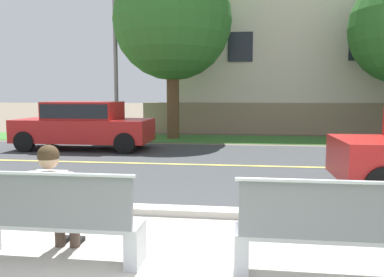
{
  "coord_description": "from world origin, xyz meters",
  "views": [
    {
      "loc": [
        0.54,
        -3.21,
        1.77
      ],
      "look_at": [
        -0.35,
        3.59,
        1.0
      ],
      "focal_mm": 36.77,
      "sensor_mm": 36.0,
      "label": 1
    }
  ],
  "objects": [
    {
      "name": "sidewalk_pavement",
      "position": [
        0.0,
        0.4,
        0.01
      ],
      "size": [
        44.0,
        3.6,
        0.01
      ],
      "primitive_type": "cube",
      "color": "#B7B2A8",
      "rests_on": "ground_plane"
    },
    {
      "name": "bench_right",
      "position": [
        1.39,
        0.52,
        0.46
      ],
      "size": [
        1.84,
        0.48,
        1.01
      ],
      "color": "silver",
      "rests_on": "ground_plane"
    },
    {
      "name": "house_across_street",
      "position": [
        2.96,
        17.91,
        3.87
      ],
      "size": [
        12.42,
        6.91,
        7.64
      ],
      "color": "beige",
      "rests_on": "ground_plane"
    },
    {
      "name": "street_asphalt",
      "position": [
        0.0,
        6.5,
        0.0
      ],
      "size": [
        52.0,
        8.0,
        0.01
      ],
      "primitive_type": "cube",
      "color": "#383A3D",
      "rests_on": "ground_plane"
    },
    {
      "name": "far_verge_grass",
      "position": [
        0.0,
        12.32,
        0.01
      ],
      "size": [
        48.0,
        2.8,
        0.02
      ],
      "primitive_type": "cube",
      "color": "#38702D",
      "rests_on": "ground_plane"
    },
    {
      "name": "car_red_near",
      "position": [
        -4.56,
        8.9,
        0.85
      ],
      "size": [
        4.3,
        1.86,
        1.54
      ],
      "color": "red",
      "rests_on": "ground_plane"
    },
    {
      "name": "shade_tree_far_left",
      "position": [
        -2.11,
        12.29,
        5.0
      ],
      "size": [
        4.66,
        4.66,
        7.69
      ],
      "color": "brown",
      "rests_on": "ground_plane"
    },
    {
      "name": "ground_plane",
      "position": [
        0.0,
        8.0,
        0.0
      ],
      "size": [
        140.0,
        140.0,
        0.0
      ],
      "primitive_type": "plane",
      "color": "#665B4C"
    },
    {
      "name": "curb_edge",
      "position": [
        0.0,
        2.35,
        0.06
      ],
      "size": [
        44.0,
        0.3,
        0.11
      ],
      "primitive_type": "cube",
      "color": "#ADA89E",
      "rests_on": "ground_plane"
    },
    {
      "name": "seated_person_white",
      "position": [
        -1.46,
        0.69,
        0.68
      ],
      "size": [
        0.52,
        0.68,
        1.25
      ],
      "color": "#47382D",
      "rests_on": "ground_plane"
    },
    {
      "name": "garden_wall",
      "position": [
        2.45,
        14.71,
        0.7
      ],
      "size": [
        13.0,
        0.36,
        1.4
      ],
      "primitive_type": "cube",
      "color": "gray",
      "rests_on": "ground_plane"
    },
    {
      "name": "bench_left",
      "position": [
        -1.39,
        0.52,
        0.46
      ],
      "size": [
        1.84,
        0.48,
        1.01
      ],
      "color": "silver",
      "rests_on": "ground_plane"
    },
    {
      "name": "road_centre_line",
      "position": [
        0.0,
        6.5,
        0.01
      ],
      "size": [
        48.0,
        0.14,
        0.01
      ],
      "primitive_type": "cube",
      "color": "#E0CC4C",
      "rests_on": "ground_plane"
    },
    {
      "name": "streetlamp",
      "position": [
        -4.45,
        12.12,
        3.98
      ],
      "size": [
        0.24,
        2.1,
        6.94
      ],
      "color": "gray",
      "rests_on": "ground_plane"
    }
  ]
}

